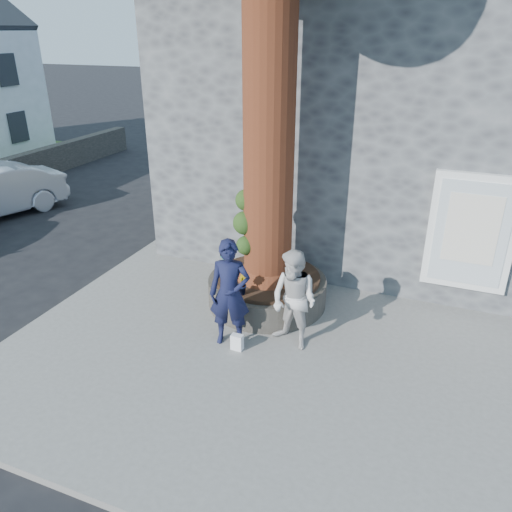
% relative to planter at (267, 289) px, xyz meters
% --- Properties ---
extents(ground, '(120.00, 120.00, 0.00)m').
position_rel_planter_xyz_m(ground, '(-0.80, -2.00, -0.41)').
color(ground, black).
rests_on(ground, ground).
extents(pavement, '(9.00, 8.00, 0.12)m').
position_rel_planter_xyz_m(pavement, '(0.70, -1.00, -0.35)').
color(pavement, slate).
rests_on(pavement, ground).
extents(yellow_line, '(0.10, 30.00, 0.01)m').
position_rel_planter_xyz_m(yellow_line, '(-3.85, -1.00, -0.41)').
color(yellow_line, yellow).
rests_on(yellow_line, ground).
extents(stone_shop, '(10.30, 8.30, 6.30)m').
position_rel_planter_xyz_m(stone_shop, '(1.70, 5.20, 2.75)').
color(stone_shop, '#434548').
rests_on(stone_shop, ground).
extents(planter, '(2.30, 2.30, 0.60)m').
position_rel_planter_xyz_m(planter, '(0.00, 0.00, 0.00)').
color(planter, black).
rests_on(planter, pavement).
extents(man, '(0.79, 0.62, 1.89)m').
position_rel_planter_xyz_m(man, '(-0.11, -1.50, 0.65)').
color(man, black).
rests_on(man, pavement).
extents(woman, '(1.02, 0.91, 1.73)m').
position_rel_planter_xyz_m(woman, '(0.92, -1.19, 0.57)').
color(woman, beige).
rests_on(woman, pavement).
extents(shopping_bag, '(0.20, 0.13, 0.28)m').
position_rel_planter_xyz_m(shopping_bag, '(0.09, -1.68, -0.15)').
color(shopping_bag, white).
rests_on(shopping_bag, pavement).
extents(plant_a, '(0.25, 0.23, 0.40)m').
position_rel_planter_xyz_m(plant_a, '(-0.79, -0.19, 0.51)').
color(plant_a, gray).
rests_on(plant_a, planter).
extents(plant_b, '(0.28, 0.29, 0.40)m').
position_rel_planter_xyz_m(plant_b, '(-0.17, -0.85, 0.51)').
color(plant_b, gray).
rests_on(plant_b, planter).
extents(plant_c, '(0.28, 0.28, 0.36)m').
position_rel_planter_xyz_m(plant_c, '(0.79, -0.85, 0.49)').
color(plant_c, gray).
rests_on(plant_c, planter).
extents(plant_d, '(0.29, 0.31, 0.26)m').
position_rel_planter_xyz_m(plant_d, '(0.82, -0.47, 0.44)').
color(plant_d, gray).
rests_on(plant_d, planter).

